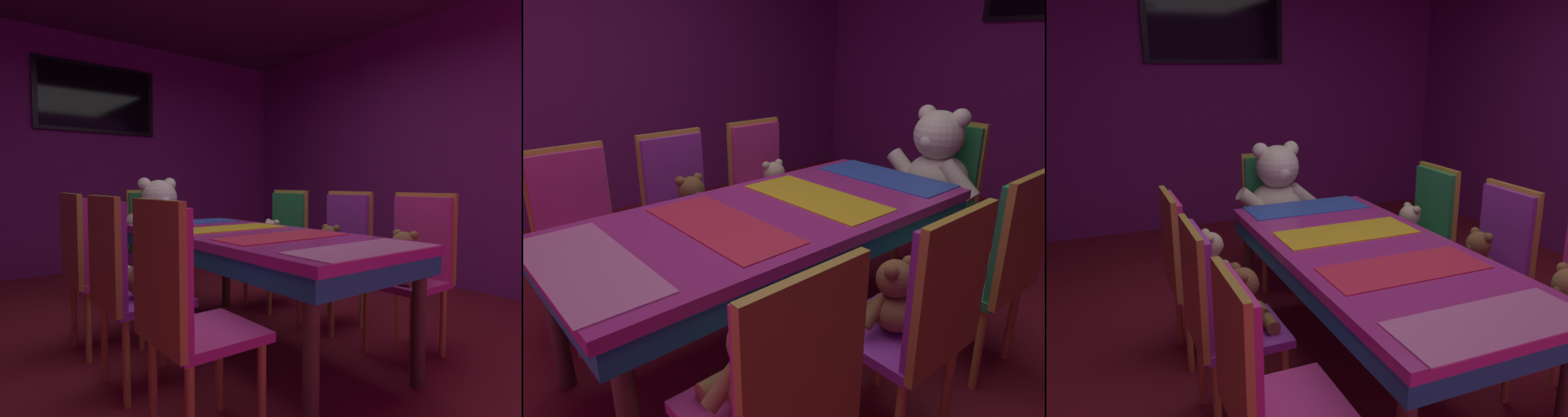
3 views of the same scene
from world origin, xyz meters
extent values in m
plane|color=maroon|center=(0.00, 0.00, 0.00)|extent=(7.90, 7.90, 0.00)
cube|color=#721E72|center=(0.00, 3.20, 1.40)|extent=(5.20, 0.12, 2.80)
cube|color=#B22D8C|center=(0.00, 0.00, 0.71)|extent=(0.90, 2.00, 0.05)
cube|color=teal|center=(0.00, 0.00, 0.64)|extent=(0.88, 1.96, 0.10)
cylinder|color=#4C3826|center=(0.38, 0.90, 0.34)|extent=(0.07, 0.07, 0.69)
cylinder|color=#4C3826|center=(0.38, -0.90, 0.34)|extent=(0.07, 0.07, 0.69)
cylinder|color=#4C3826|center=(-0.38, 0.90, 0.34)|extent=(0.07, 0.07, 0.69)
cube|color=pink|center=(0.00, -0.85, 0.74)|extent=(0.77, 0.32, 0.01)
cube|color=#E52D4C|center=(0.00, -0.28, 0.74)|extent=(0.77, 0.32, 0.01)
cube|color=yellow|center=(0.00, 0.28, 0.74)|extent=(0.77, 0.32, 0.01)
cube|color=blue|center=(0.00, 0.85, 0.74)|extent=(0.77, 0.32, 0.01)
cube|color=#CC338C|center=(-0.70, -0.63, 0.44)|extent=(0.40, 0.40, 0.04)
cube|color=#CC338C|center=(-0.88, -0.63, 0.71)|extent=(0.05, 0.38, 0.50)
cube|color=gold|center=(-0.90, -0.63, 0.71)|extent=(0.03, 0.41, 0.55)
cube|color=purple|center=(-0.71, -0.03, 0.44)|extent=(0.40, 0.40, 0.04)
cube|color=purple|center=(-0.89, -0.03, 0.71)|extent=(0.05, 0.38, 0.50)
cube|color=gold|center=(-0.91, -0.03, 0.71)|extent=(0.03, 0.41, 0.55)
cylinder|color=gold|center=(-0.55, 0.13, 0.21)|extent=(0.04, 0.04, 0.42)
cylinder|color=gold|center=(-0.55, -0.19, 0.21)|extent=(0.04, 0.04, 0.42)
cylinder|color=gold|center=(-0.87, 0.13, 0.21)|extent=(0.04, 0.04, 0.42)
cylinder|color=gold|center=(-0.87, -0.19, 0.21)|extent=(0.04, 0.04, 0.42)
ellipsoid|color=brown|center=(-0.71, -0.03, 0.54)|extent=(0.19, 0.19, 0.15)
sphere|color=brown|center=(-0.69, -0.03, 0.68)|extent=(0.15, 0.15, 0.15)
sphere|color=#99663C|center=(-0.64, -0.03, 0.67)|extent=(0.06, 0.06, 0.06)
sphere|color=brown|center=(-0.71, 0.03, 0.74)|extent=(0.06, 0.06, 0.06)
sphere|color=brown|center=(-0.71, -0.08, 0.74)|extent=(0.06, 0.06, 0.06)
cylinder|color=brown|center=(-0.67, 0.07, 0.56)|extent=(0.05, 0.13, 0.13)
cylinder|color=brown|center=(-0.67, -0.12, 0.56)|extent=(0.05, 0.13, 0.13)
cylinder|color=brown|center=(-0.59, 0.02, 0.49)|extent=(0.07, 0.14, 0.07)
cylinder|color=brown|center=(-0.59, -0.08, 0.49)|extent=(0.07, 0.14, 0.07)
cube|color=#CC338C|center=(-0.71, 0.59, 0.44)|extent=(0.40, 0.40, 0.04)
cube|color=#CC338C|center=(-0.89, 0.59, 0.71)|extent=(0.05, 0.38, 0.50)
cube|color=gold|center=(-0.91, 0.59, 0.71)|extent=(0.03, 0.41, 0.55)
cylinder|color=gold|center=(-0.55, 0.75, 0.21)|extent=(0.04, 0.04, 0.42)
cylinder|color=gold|center=(-0.55, 0.43, 0.21)|extent=(0.04, 0.04, 0.42)
cylinder|color=gold|center=(-0.87, 0.75, 0.21)|extent=(0.04, 0.04, 0.42)
cylinder|color=gold|center=(-0.87, 0.43, 0.21)|extent=(0.04, 0.04, 0.42)
ellipsoid|color=beige|center=(-0.71, 0.59, 0.54)|extent=(0.18, 0.18, 0.14)
sphere|color=beige|center=(-0.70, 0.59, 0.67)|extent=(0.14, 0.14, 0.14)
sphere|color=#FDDCAD|center=(-0.65, 0.59, 0.66)|extent=(0.05, 0.05, 0.05)
sphere|color=beige|center=(-0.71, 0.65, 0.72)|extent=(0.05, 0.05, 0.05)
sphere|color=beige|center=(-0.71, 0.54, 0.72)|extent=(0.05, 0.05, 0.05)
cylinder|color=beige|center=(-0.67, 0.68, 0.55)|extent=(0.05, 0.13, 0.12)
cylinder|color=beige|center=(-0.67, 0.50, 0.55)|extent=(0.05, 0.13, 0.12)
cylinder|color=beige|center=(-0.60, 0.64, 0.49)|extent=(0.06, 0.13, 0.06)
cylinder|color=beige|center=(-0.60, 0.55, 0.49)|extent=(0.06, 0.13, 0.06)
cube|color=#CC338C|center=(0.68, -0.62, 0.44)|extent=(0.40, 0.40, 0.04)
cylinder|color=gold|center=(0.84, -0.46, 0.21)|extent=(0.04, 0.04, 0.42)
cylinder|color=gold|center=(0.52, -0.46, 0.21)|extent=(0.04, 0.04, 0.42)
cylinder|color=gold|center=(0.52, -0.78, 0.21)|extent=(0.04, 0.04, 0.42)
ellipsoid|color=olive|center=(0.68, -0.62, 0.54)|extent=(0.19, 0.19, 0.15)
sphere|color=#AE7747|center=(0.61, -0.62, 0.67)|extent=(0.06, 0.06, 0.06)
sphere|color=olive|center=(0.68, -0.56, 0.74)|extent=(0.06, 0.06, 0.06)
cylinder|color=olive|center=(0.64, -0.53, 0.56)|extent=(0.05, 0.13, 0.13)
cylinder|color=olive|center=(0.56, -0.67, 0.49)|extent=(0.06, 0.14, 0.06)
cylinder|color=olive|center=(0.56, -0.57, 0.49)|extent=(0.06, 0.14, 0.06)
cube|color=purple|center=(0.71, 0.01, 0.44)|extent=(0.40, 0.40, 0.04)
cube|color=purple|center=(0.89, 0.01, 0.71)|extent=(0.05, 0.38, 0.50)
cube|color=gold|center=(0.91, 0.01, 0.71)|extent=(0.03, 0.41, 0.55)
cylinder|color=gold|center=(0.87, 0.17, 0.21)|extent=(0.04, 0.04, 0.42)
cylinder|color=gold|center=(0.87, -0.15, 0.21)|extent=(0.04, 0.04, 0.42)
cylinder|color=gold|center=(0.55, 0.17, 0.21)|extent=(0.04, 0.04, 0.42)
cylinder|color=gold|center=(0.55, -0.15, 0.21)|extent=(0.04, 0.04, 0.42)
ellipsoid|color=brown|center=(0.71, 0.01, 0.54)|extent=(0.18, 0.18, 0.14)
sphere|color=brown|center=(0.70, 0.01, 0.67)|extent=(0.14, 0.14, 0.14)
sphere|color=#99663C|center=(0.65, 0.01, 0.66)|extent=(0.05, 0.05, 0.05)
sphere|color=brown|center=(0.71, -0.04, 0.72)|extent=(0.05, 0.05, 0.05)
sphere|color=brown|center=(0.71, 0.06, 0.72)|extent=(0.05, 0.05, 0.05)
cylinder|color=brown|center=(0.67, -0.08, 0.55)|extent=(0.05, 0.13, 0.12)
cylinder|color=brown|center=(0.67, 0.10, 0.55)|extent=(0.05, 0.13, 0.12)
cylinder|color=brown|center=(0.59, -0.04, 0.49)|extent=(0.06, 0.13, 0.06)
cylinder|color=brown|center=(0.59, 0.06, 0.49)|extent=(0.06, 0.13, 0.06)
cube|color=#268C4C|center=(0.68, 0.64, 0.44)|extent=(0.40, 0.40, 0.04)
cube|color=#268C4C|center=(0.86, 0.64, 0.71)|extent=(0.05, 0.38, 0.50)
cube|color=gold|center=(0.88, 0.64, 0.71)|extent=(0.03, 0.41, 0.55)
cylinder|color=gold|center=(0.84, 0.80, 0.21)|extent=(0.04, 0.04, 0.42)
cylinder|color=gold|center=(0.84, 0.48, 0.21)|extent=(0.04, 0.04, 0.42)
cylinder|color=gold|center=(0.52, 0.80, 0.21)|extent=(0.04, 0.04, 0.42)
cylinder|color=gold|center=(0.52, 0.48, 0.21)|extent=(0.04, 0.04, 0.42)
ellipsoid|color=beige|center=(0.68, 0.64, 0.54)|extent=(0.18, 0.18, 0.14)
sphere|color=beige|center=(0.66, 0.64, 0.67)|extent=(0.14, 0.14, 0.14)
sphere|color=#FDDCAD|center=(0.61, 0.64, 0.65)|extent=(0.05, 0.05, 0.05)
sphere|color=beige|center=(0.68, 0.59, 0.72)|extent=(0.05, 0.05, 0.05)
sphere|color=beige|center=(0.68, 0.69, 0.72)|extent=(0.05, 0.05, 0.05)
cylinder|color=beige|center=(0.64, 0.55, 0.55)|extent=(0.05, 0.13, 0.12)
cylinder|color=beige|center=(0.64, 0.73, 0.55)|extent=(0.05, 0.13, 0.12)
cylinder|color=beige|center=(0.56, 0.59, 0.49)|extent=(0.06, 0.13, 0.06)
cylinder|color=beige|center=(0.56, 0.69, 0.49)|extent=(0.06, 0.13, 0.06)
cube|color=#268C4C|center=(0.00, 1.42, 0.44)|extent=(0.40, 0.40, 0.04)
cube|color=#268C4C|center=(0.00, 1.60, 0.71)|extent=(0.38, 0.05, 0.50)
cube|color=gold|center=(0.00, 1.62, 0.71)|extent=(0.41, 0.03, 0.55)
cylinder|color=gold|center=(0.16, 1.58, 0.21)|extent=(0.04, 0.04, 0.42)
cylinder|color=gold|center=(0.16, 1.26, 0.21)|extent=(0.04, 0.04, 0.42)
cylinder|color=gold|center=(-0.16, 1.58, 0.21)|extent=(0.04, 0.04, 0.42)
cylinder|color=gold|center=(-0.16, 1.26, 0.21)|extent=(0.04, 0.04, 0.42)
ellipsoid|color=silver|center=(0.00, 1.42, 0.63)|extent=(0.39, 0.39, 0.32)
sphere|color=silver|center=(0.00, 1.39, 0.92)|extent=(0.32, 0.32, 0.32)
sphere|color=white|center=(0.00, 1.28, 0.89)|extent=(0.12, 0.12, 0.12)
sphere|color=silver|center=(0.12, 1.42, 1.04)|extent=(0.12, 0.12, 0.12)
sphere|color=silver|center=(-0.12, 1.42, 1.04)|extent=(0.12, 0.12, 0.12)
cylinder|color=silver|center=(0.20, 1.34, 0.67)|extent=(0.28, 0.11, 0.26)
cylinder|color=silver|center=(-0.20, 1.34, 0.67)|extent=(0.28, 0.11, 0.26)
cylinder|color=silver|center=(0.10, 1.16, 0.53)|extent=(0.29, 0.13, 0.13)
cylinder|color=silver|center=(-0.10, 1.16, 0.53)|extent=(0.29, 0.13, 0.13)
cube|color=black|center=(0.00, 3.11, 2.05)|extent=(1.38, 0.05, 0.80)
cube|color=black|center=(0.00, 3.08, 2.05)|extent=(1.27, 0.01, 0.72)
camera|label=1|loc=(-1.54, -2.07, 1.04)|focal=28.86mm
camera|label=2|loc=(1.54, -1.27, 1.48)|focal=31.60mm
camera|label=3|loc=(-1.29, -2.14, 1.65)|focal=35.77mm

